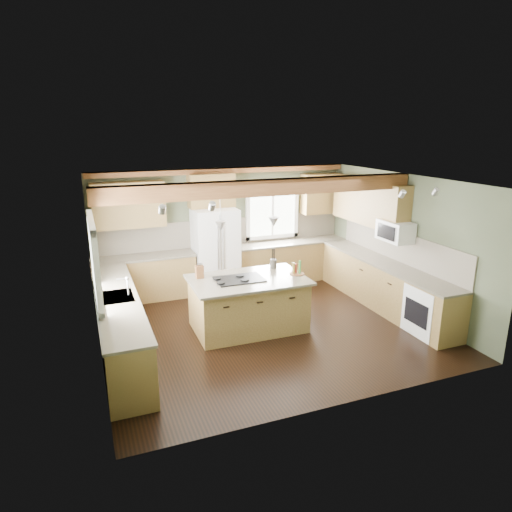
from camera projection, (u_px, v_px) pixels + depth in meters
name	position (u px, v px, depth m)	size (l,w,h in m)	color
floor	(267.00, 327.00, 8.11)	(5.60, 5.60, 0.00)	black
ceiling	(268.00, 180.00, 7.39)	(5.60, 5.60, 0.00)	silver
wall_back	(223.00, 228.00, 9.99)	(5.60, 5.60, 0.00)	#444D36
wall_left	(94.00, 276.00, 6.77)	(5.00, 5.00, 0.00)	#444D36
wall_right	(402.00, 242.00, 8.73)	(5.00, 5.00, 0.00)	#444D36
ceiling_beam	(265.00, 188.00, 7.52)	(5.55, 0.26, 0.26)	#562E18
soffit_trim	(224.00, 171.00, 9.56)	(5.55, 0.20, 0.10)	#562E18
backsplash_back	(224.00, 232.00, 10.00)	(5.58, 0.03, 0.58)	brown
backsplash_right	(399.00, 246.00, 8.79)	(0.03, 3.70, 0.58)	brown
base_cab_back_left	(145.00, 278.00, 9.33)	(2.02, 0.60, 0.88)	brown
counter_back_left	(143.00, 257.00, 9.21)	(2.06, 0.64, 0.04)	#453F32
base_cab_back_right	(290.00, 262.00, 10.48)	(2.62, 0.60, 0.88)	brown
counter_back_right	(290.00, 242.00, 10.35)	(2.66, 0.64, 0.04)	#453F32
base_cab_left	(119.00, 325.00, 7.16)	(0.60, 3.70, 0.88)	brown
counter_left	(117.00, 298.00, 7.03)	(0.64, 3.74, 0.04)	#453F32
base_cab_right	(384.00, 286.00, 8.91)	(0.60, 3.70, 0.88)	brown
counter_right	(386.00, 263.00, 8.78)	(0.64, 3.74, 0.04)	#453F32
upper_cab_back_left	(129.00, 205.00, 8.96)	(1.40, 0.35, 0.90)	brown
upper_cab_over_fridge	(211.00, 191.00, 9.49)	(0.96, 0.35, 0.70)	brown
upper_cab_right	(369.00, 202.00, 9.30)	(0.35, 2.20, 0.90)	brown
upper_cab_back_corner	(321.00, 194.00, 10.46)	(0.90, 0.35, 0.90)	brown
window_left	(93.00, 259.00, 6.75)	(0.04, 1.60, 1.05)	white
window_back	(272.00, 213.00, 10.30)	(1.10, 0.04, 1.00)	white
sink	(117.00, 297.00, 7.03)	(0.50, 0.65, 0.03)	#262628
faucet	(128.00, 287.00, 7.05)	(0.02, 0.02, 0.28)	#B2B2B7
dishwasher	(129.00, 364.00, 6.00)	(0.60, 0.60, 0.84)	white
oven	(430.00, 310.00, 7.74)	(0.60, 0.72, 0.84)	white
microwave	(395.00, 231.00, 8.54)	(0.40, 0.70, 0.38)	white
pendant_left	(221.00, 226.00, 7.41)	(0.18, 0.18, 0.16)	#B2B2B7
pendant_right	(274.00, 222.00, 7.73)	(0.18, 0.18, 0.16)	#B2B2B7
refrigerator	(216.00, 251.00, 9.65)	(0.90, 0.74, 1.80)	white
island	(248.00, 305.00, 7.97)	(1.87, 1.14, 0.88)	olive
island_top	(248.00, 280.00, 7.84)	(2.00, 1.27, 0.04)	#453F32
cooktop	(239.00, 279.00, 7.78)	(0.81, 0.54, 0.02)	black
knife_block	(200.00, 272.00, 7.84)	(0.13, 0.10, 0.22)	brown
utensil_crock	(273.00, 264.00, 8.40)	(0.12, 0.12, 0.16)	#3E3732
bottle_tray	(297.00, 268.00, 8.05)	(0.26, 0.26, 0.23)	brown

